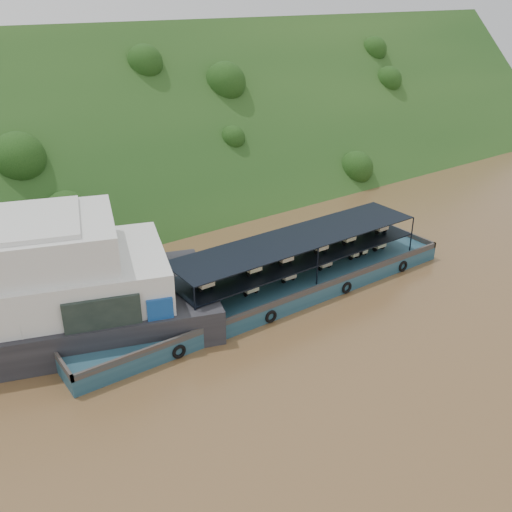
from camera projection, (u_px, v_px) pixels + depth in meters
ground at (296, 297)px, 47.70m from camera, size 160.00×160.00×0.00m
hillside at (121, 186)px, 74.16m from camera, size 140.00×39.60×39.60m
cargo_barge at (251, 289)px, 46.41m from camera, size 35.00×7.18×4.91m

